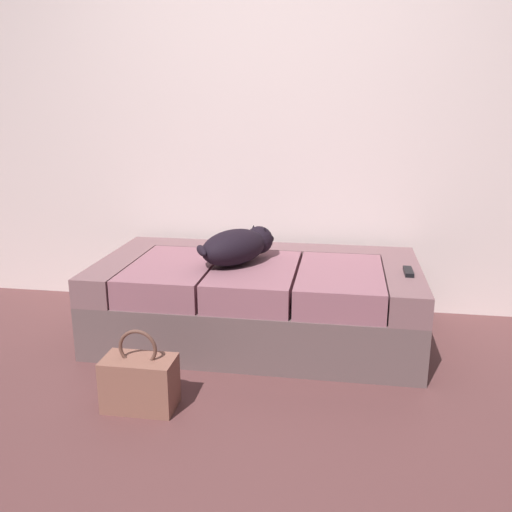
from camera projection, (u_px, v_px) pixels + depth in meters
ground_plane at (215, 445)px, 2.21m from camera, size 10.00×10.00×0.00m
back_wall at (273, 91)px, 3.44m from camera, size 6.40×0.10×2.80m
couch at (257, 300)px, 3.18m from camera, size 1.80×0.95×0.46m
dog_dark at (238, 246)px, 3.07m from camera, size 0.44×0.53×0.20m
tv_remote at (408, 272)px, 2.90m from camera, size 0.04×0.15×0.02m
handbag at (140, 382)px, 2.45m from camera, size 0.32×0.18×0.38m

